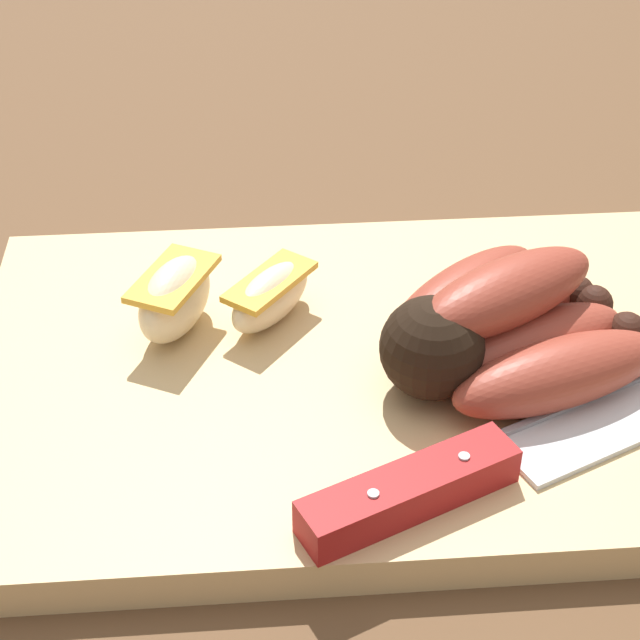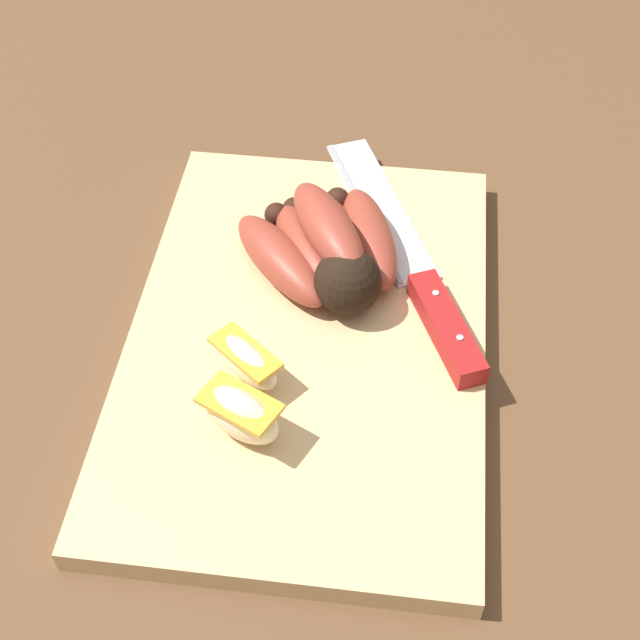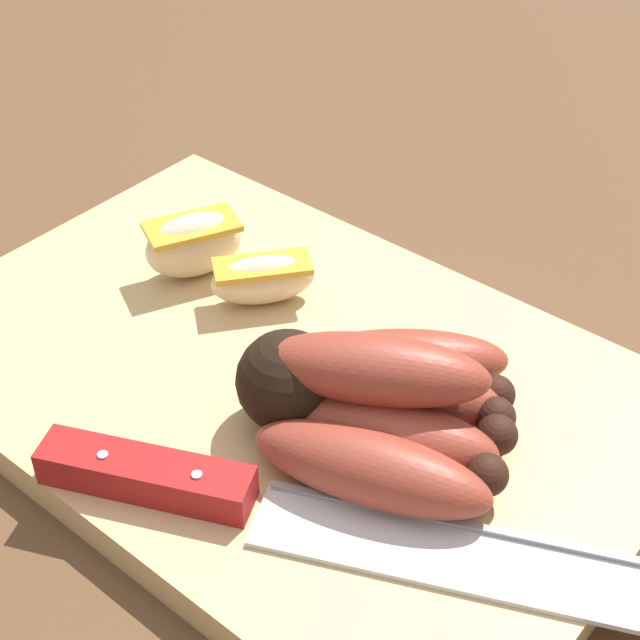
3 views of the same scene
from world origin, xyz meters
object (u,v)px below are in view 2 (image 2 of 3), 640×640
chefs_knife (421,280)px  banana_bunch (328,249)px  apple_wedge_near (241,414)px  apple_wedge_middle (246,360)px

chefs_knife → banana_bunch: bearing=82.4°
banana_bunch → apple_wedge_near: banana_bunch is taller
chefs_knife → apple_wedge_near: bearing=143.4°
banana_bunch → apple_wedge_near: (-0.16, 0.04, -0.00)m
apple_wedge_middle → chefs_knife: bearing=-49.2°
apple_wedge_near → apple_wedge_middle: apple_wedge_near is taller
chefs_knife → apple_wedge_near: (-0.15, 0.11, 0.01)m
banana_bunch → chefs_knife: banana_bunch is taller
banana_bunch → apple_wedge_middle: size_ratio=2.51×
chefs_knife → apple_wedge_middle: (-0.10, 0.12, 0.01)m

